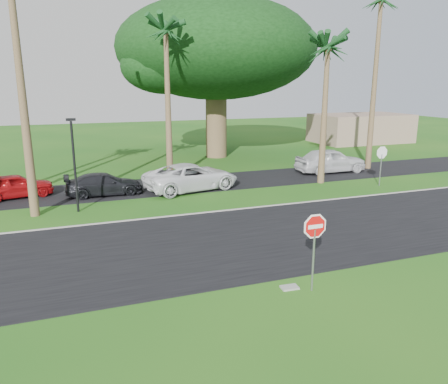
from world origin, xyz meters
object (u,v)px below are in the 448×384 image
object	(u,v)px
car_dark	(104,184)
car_pickup	(330,161)
stop_sign_far	(382,158)
car_red	(15,186)
stop_sign_near	(314,237)
car_minivan	(192,177)

from	to	relation	value
car_dark	car_pickup	world-z (taller)	car_pickup
stop_sign_far	car_red	bearing A→B (deg)	-12.08
car_dark	stop_sign_near	bearing A→B (deg)	-161.14
stop_sign_near	car_dark	world-z (taller)	stop_sign_near
car_dark	car_red	bearing A→B (deg)	77.49
car_red	stop_sign_far	bearing A→B (deg)	-114.69
car_dark	car_pickup	bearing A→B (deg)	-85.87
stop_sign_far	car_dark	world-z (taller)	stop_sign_far
stop_sign_near	stop_sign_far	distance (m)	15.91
car_pickup	stop_sign_far	bearing A→B (deg)	-172.75
stop_sign_near	car_red	bearing A→B (deg)	121.89
stop_sign_near	stop_sign_far	size ratio (longest dim) A/B	1.00
car_minivan	car_pickup	size ratio (longest dim) A/B	1.12
stop_sign_near	car_minivan	size ratio (longest dim) A/B	0.46
stop_sign_far	car_red	distance (m)	21.67
car_red	car_minivan	distance (m)	9.90
stop_sign_near	stop_sign_far	bearing A→B (deg)	43.73
stop_sign_near	stop_sign_far	xyz separation A→B (m)	(11.50, 11.00, 0.00)
car_minivan	stop_sign_far	bearing A→B (deg)	-116.91
stop_sign_near	car_minivan	world-z (taller)	stop_sign_near
stop_sign_far	car_minivan	distance (m)	11.80
car_minivan	car_red	bearing A→B (deg)	68.32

